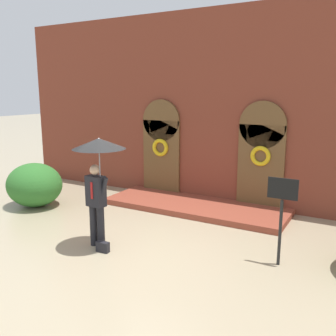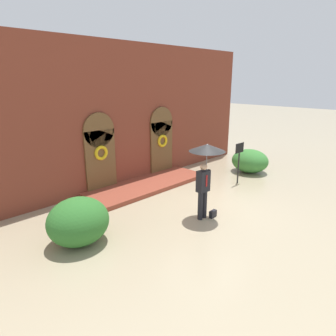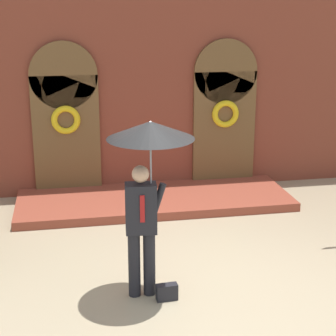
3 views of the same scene
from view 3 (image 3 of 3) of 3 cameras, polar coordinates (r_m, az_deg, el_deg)
name	(u,v)px [view 3 (image 3 of 3)]	position (r m, az deg, el deg)	size (l,w,h in m)	color
ground_plane	(189,278)	(8.11, 2.14, -11.11)	(80.00, 80.00, 0.00)	tan
building_facade	(145,58)	(11.31, -2.39, 11.13)	(14.00, 2.30, 5.60)	brown
person_with_umbrella	(148,157)	(6.99, -2.04, 1.17)	(1.10, 1.10, 2.36)	black
handbag	(167,292)	(7.53, -0.11, -12.49)	(0.28, 0.12, 0.22)	black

